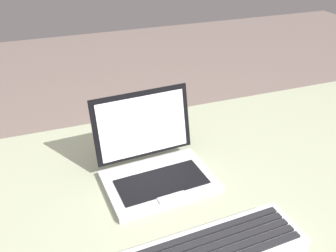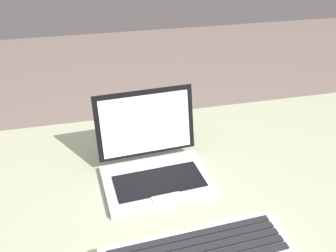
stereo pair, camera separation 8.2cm
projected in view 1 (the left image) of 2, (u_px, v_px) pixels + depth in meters
desk at (192, 215)px, 0.89m from camera, size 1.62×0.75×0.76m
laptop_front at (154, 164)px, 0.86m from camera, size 0.26×0.23×0.19m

